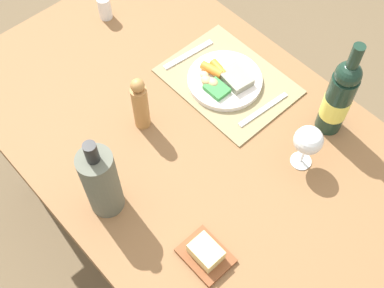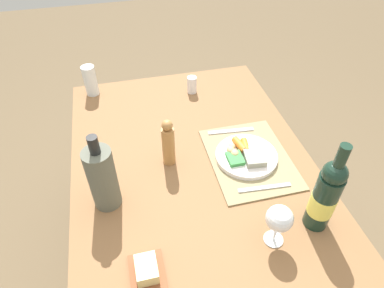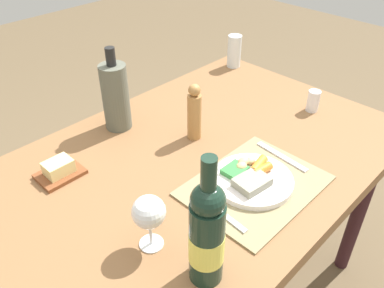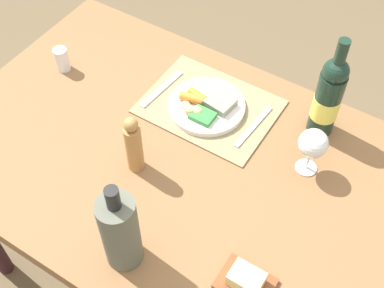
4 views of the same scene
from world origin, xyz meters
name	(u,v)px [view 1 (image 1 of 4)]	position (x,y,z in m)	size (l,w,h in m)	color
ground_plane	(194,234)	(0.00, 0.00, 0.00)	(8.00, 8.00, 0.00)	brown
dining_table	(195,148)	(0.00, 0.00, 0.69)	(1.50, 0.90, 0.76)	brown
placemat	(228,81)	(0.08, -0.22, 0.77)	(0.40, 0.30, 0.01)	#8C7D58
dinner_plate	(224,79)	(0.08, -0.20, 0.78)	(0.23, 0.23, 0.05)	white
fork	(263,109)	(-0.07, -0.21, 0.77)	(0.02, 0.19, 0.01)	silver
knife	(188,54)	(0.24, -0.20, 0.77)	(0.02, 0.19, 0.01)	silver
butter_dish	(206,253)	(-0.29, 0.23, 0.78)	(0.13, 0.10, 0.05)	brown
wine_bottle	(339,97)	(-0.24, -0.32, 0.90)	(0.08, 0.08, 0.34)	#183023
pepper_mill	(140,104)	(0.14, 0.09, 0.86)	(0.05, 0.05, 0.20)	#AE7A42
salt_shaker	(105,8)	(0.57, -0.11, 0.80)	(0.04, 0.04, 0.08)	white
cooler_bottle	(102,182)	(0.00, 0.32, 0.88)	(0.09, 0.09, 0.29)	#595D4E
wine_glass	(308,141)	(-0.27, -0.16, 0.87)	(0.08, 0.08, 0.15)	white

